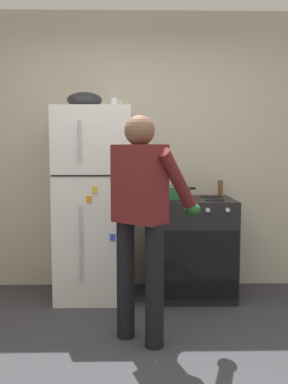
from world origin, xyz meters
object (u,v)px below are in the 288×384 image
mixing_bowl (85,100)px  stove_range (192,248)px  refrigerator (95,204)px  pepper_mill (220,188)px  coffee_mug (114,103)px  person_cook (143,209)px  red_pot (176,193)px

mixing_bowl → stove_range: bearing=-0.6°
refrigerator → pepper_mill: 1.23m
coffee_mug → mixing_bowl: bearing=-169.2°
coffee_mug → refrigerator: bearing=-164.6°
refrigerator → mixing_bowl: mixing_bowl is taller
stove_range → pepper_mill: pepper_mill is taller
coffee_mug → mixing_bowl: mixing_bowl is taller
refrigerator → pepper_mill: size_ratio=11.68×
person_cook → stove_range: bearing=64.0°
person_cook → red_pot: size_ratio=4.39×
person_cook → coffee_mug: 1.35m
red_pot → pepper_mill: bearing=28.5°
stove_range → red_pot: 0.55m
pepper_mill → coffee_mug: bearing=-171.6°
refrigerator → red_pot: size_ratio=4.77×
person_cook → coffee_mug: coffee_mug is taller
stove_range → person_cook: 1.19m
pepper_mill → refrigerator: bearing=-170.6°
stove_range → coffee_mug: 1.52m
refrigerator → stove_range: bearing=-0.6°
stove_range → red_pot: (-0.16, -0.04, 0.52)m
refrigerator → coffee_mug: (0.18, 0.05, 0.92)m
pepper_mill → stove_range: bearing=-145.0°
pepper_mill → mixing_bowl: bearing=-171.1°
person_cook → pepper_mill: bearing=56.8°
pepper_mill → mixing_bowl: 1.53m
refrigerator → mixing_bowl: size_ratio=5.52×
red_pot → pepper_mill: pepper_mill is taller
mixing_bowl → red_pot: bearing=-3.5°
pepper_mill → mixing_bowl: (-1.28, -0.20, 0.82)m
stove_range → coffee_mug: size_ratio=8.20×
person_cook → mixing_bowl: size_ratio=5.08×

